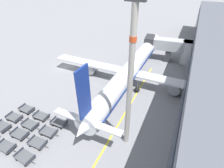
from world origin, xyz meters
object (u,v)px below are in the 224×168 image
at_px(baggage_dolly_row_near_col_c, 25,157).
at_px(baggage_dolly_row_mid_b_col_a, 14,117).
at_px(baggage_dolly_row_near_col_b, 6,147).
at_px(baggage_dolly_row_mid_b_col_c, 49,132).
at_px(apron_light_mast, 130,78).
at_px(baggage_dolly_row_far_col_a, 27,109).
at_px(baggage_dolly_row_mid_a_col_b, 20,134).
at_px(baggage_dolly_row_far_col_c, 59,123).
at_px(airplane, 132,68).
at_px(baggage_dolly_row_mid_a_col_a, 3,126).
at_px(baggage_dolly_row_far_col_b, 42,116).
at_px(baggage_dolly_row_mid_a_col_c, 38,143).
at_px(baggage_dolly_row_mid_b_col_b, 30,125).

distance_m(baggage_dolly_row_near_col_c, baggage_dolly_row_mid_b_col_a, 9.14).
relative_size(baggage_dolly_row_near_col_b, baggage_dolly_row_mid_b_col_c, 1.00).
distance_m(baggage_dolly_row_mid_b_col_a, apron_light_mast, 22.41).
bearing_deg(baggage_dolly_row_near_col_b, baggage_dolly_row_far_col_a, 116.41).
distance_m(baggage_dolly_row_far_col_a, apron_light_mast, 21.86).
bearing_deg(baggage_dolly_row_mid_b_col_c, baggage_dolly_row_near_col_c, -89.10).
distance_m(baggage_dolly_row_mid_a_col_b, baggage_dolly_row_far_col_a, 5.93).
xyz_separation_m(baggage_dolly_row_far_col_c, apron_light_mast, (11.41, 1.51, 10.79)).
xyz_separation_m(airplane, baggage_dolly_row_far_col_a, (-14.02, -17.59, -3.02)).
relative_size(baggage_dolly_row_near_col_b, baggage_dolly_row_mid_a_col_a, 0.99).
bearing_deg(apron_light_mast, baggage_dolly_row_far_col_c, -172.45).
xyz_separation_m(baggage_dolly_row_near_col_c, baggage_dolly_row_mid_a_col_a, (-7.73, 2.59, 0.00)).
relative_size(baggage_dolly_row_mid_a_col_b, apron_light_mast, 0.16).
xyz_separation_m(airplane, baggage_dolly_row_far_col_c, (-6.46, -17.85, -3.02)).
relative_size(baggage_dolly_row_mid_a_col_a, baggage_dolly_row_mid_b_col_a, 1.01).
bearing_deg(baggage_dolly_row_mid_b_col_a, baggage_dolly_row_far_col_c, 15.71).
height_order(baggage_dolly_row_far_col_a, baggage_dolly_row_far_col_b, same).
height_order(baggage_dolly_row_mid_a_col_c, baggage_dolly_row_far_col_c, same).
bearing_deg(baggage_dolly_row_near_col_c, baggage_dolly_row_mid_a_col_b, 145.83).
distance_m(baggage_dolly_row_mid_b_col_b, baggage_dolly_row_mid_b_col_c, 3.81).
xyz_separation_m(baggage_dolly_row_mid_b_col_a, baggage_dolly_row_far_col_c, (7.88, 2.22, 0.00)).
relative_size(airplane, baggage_dolly_row_mid_a_col_b, 13.40).
xyz_separation_m(baggage_dolly_row_mid_a_col_a, baggage_dolly_row_mid_a_col_b, (3.87, 0.03, 0.00)).
relative_size(baggage_dolly_row_near_col_b, baggage_dolly_row_far_col_c, 1.00).
xyz_separation_m(baggage_dolly_row_far_col_a, baggage_dolly_row_far_col_b, (3.77, -0.30, 0.00)).
height_order(baggage_dolly_row_near_col_b, baggage_dolly_row_near_col_c, same).
bearing_deg(baggage_dolly_row_mid_b_col_a, baggage_dolly_row_mid_b_col_b, -1.84).
bearing_deg(baggage_dolly_row_far_col_c, apron_light_mast, 7.55).
height_order(airplane, baggage_dolly_row_far_col_b, airplane).
bearing_deg(apron_light_mast, baggage_dolly_row_mid_a_col_c, -152.41).
bearing_deg(baggage_dolly_row_near_col_c, baggage_dolly_row_far_col_c, 88.71).
distance_m(airplane, baggage_dolly_row_far_col_c, 19.22).
bearing_deg(airplane, baggage_dolly_row_mid_a_col_a, -122.67).
bearing_deg(baggage_dolly_row_far_col_c, baggage_dolly_row_near_col_b, -119.39).
height_order(airplane, baggage_dolly_row_far_col_c, airplane).
height_order(baggage_dolly_row_mid_a_col_a, apron_light_mast, apron_light_mast).
distance_m(baggage_dolly_row_mid_a_col_c, baggage_dolly_row_mid_b_col_c, 2.31).
bearing_deg(baggage_dolly_row_mid_b_col_c, baggage_dolly_row_far_col_b, 147.70).
bearing_deg(baggage_dolly_row_far_col_a, baggage_dolly_row_mid_a_col_b, -53.23).
relative_size(baggage_dolly_row_mid_a_col_a, baggage_dolly_row_far_col_a, 1.01).
xyz_separation_m(airplane, baggage_dolly_row_mid_a_col_a, (-14.35, -22.37, -3.02)).
xyz_separation_m(baggage_dolly_row_mid_a_col_c, baggage_dolly_row_mid_b_col_c, (0.05, 2.31, 0.00)).
distance_m(baggage_dolly_row_near_col_c, apron_light_mast, 18.02).
relative_size(baggage_dolly_row_near_col_c, baggage_dolly_row_mid_b_col_b, 1.01).
distance_m(airplane, baggage_dolly_row_mid_a_col_a, 26.75).
relative_size(baggage_dolly_row_near_col_b, baggage_dolly_row_mid_a_col_b, 1.00).
bearing_deg(baggage_dolly_row_mid_b_col_c, apron_light_mast, 18.09).
distance_m(baggage_dolly_row_near_col_b, baggage_dolly_row_mid_a_col_a, 4.66).
xyz_separation_m(baggage_dolly_row_mid_a_col_b, baggage_dolly_row_mid_a_col_c, (3.73, -0.10, 0.00)).
xyz_separation_m(baggage_dolly_row_near_col_b, baggage_dolly_row_mid_b_col_a, (-3.92, 4.80, 0.00)).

